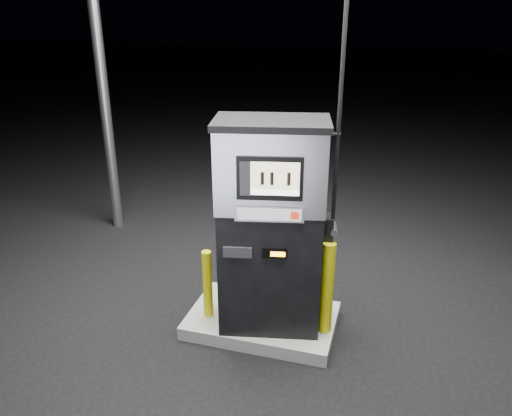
# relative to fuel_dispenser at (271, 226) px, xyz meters

# --- Properties ---
(ground) EXTENTS (80.00, 80.00, 0.00)m
(ground) POSITION_rel_fuel_dispenser_xyz_m (-0.11, 0.10, -1.28)
(ground) COLOR black
(ground) RESTS_ON ground
(pump_island) EXTENTS (1.60, 1.00, 0.15)m
(pump_island) POSITION_rel_fuel_dispenser_xyz_m (-0.11, 0.10, -1.21)
(pump_island) COLOR slate
(pump_island) RESTS_ON ground
(fuel_dispenser) EXTENTS (1.27, 0.86, 4.57)m
(fuel_dispenser) POSITION_rel_fuel_dispenser_xyz_m (0.00, 0.00, 0.00)
(fuel_dispenser) COLOR black
(fuel_dispenser) RESTS_ON pump_island
(bollard_left) EXTENTS (0.13, 0.13, 0.78)m
(bollard_left) POSITION_rel_fuel_dispenser_xyz_m (-0.68, -0.07, -0.74)
(bollard_left) COLOR #C9C30B
(bollard_left) RESTS_ON pump_island
(bollard_right) EXTENTS (0.17, 0.17, 1.02)m
(bollard_right) POSITION_rel_fuel_dispenser_xyz_m (0.59, 0.01, -0.62)
(bollard_right) COLOR #C9C30B
(bollard_right) RESTS_ON pump_island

